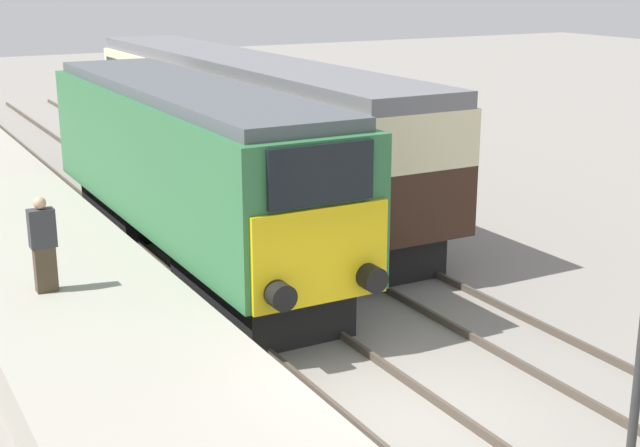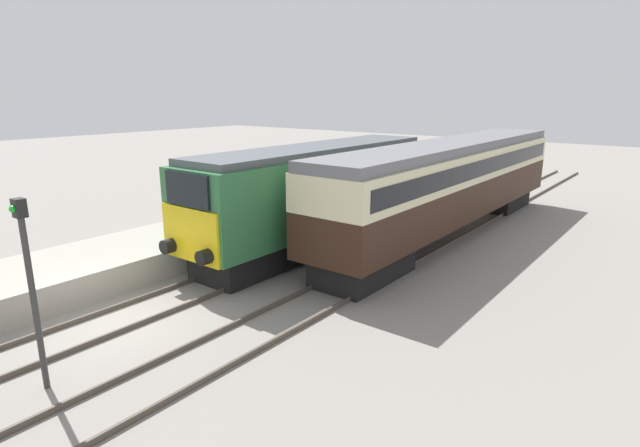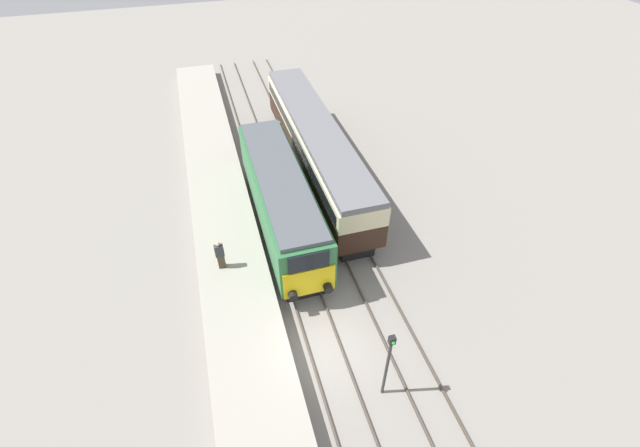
# 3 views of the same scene
# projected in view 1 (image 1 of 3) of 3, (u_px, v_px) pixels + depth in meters

# --- Properties ---
(ground_plane) EXTENTS (120.00, 120.00, 0.00)m
(ground_plane) POSITION_uv_depth(u_px,v_px,m) (404.00, 422.00, 12.87)
(ground_plane) COLOR gray
(platform_left) EXTENTS (3.50, 50.00, 0.91)m
(platform_left) POSITION_uv_depth(u_px,v_px,m) (46.00, 270.00, 17.95)
(platform_left) COLOR #9E998C
(platform_left) RESTS_ON ground_plane
(rails_near_track) EXTENTS (1.51, 60.00, 0.14)m
(rails_near_track) POSITION_uv_depth(u_px,v_px,m) (258.00, 307.00, 17.06)
(rails_near_track) COLOR #4C4238
(rails_near_track) RESTS_ON ground_plane
(rails_far_track) EXTENTS (1.50, 60.00, 0.14)m
(rails_far_track) POSITION_uv_depth(u_px,v_px,m) (405.00, 278.00, 18.63)
(rails_far_track) COLOR #4C4238
(rails_far_track) RESTS_ON ground_plane
(locomotive) EXTENTS (2.70, 12.48, 3.95)m
(locomotive) POSITION_uv_depth(u_px,v_px,m) (188.00, 165.00, 19.43)
(locomotive) COLOR black
(locomotive) RESTS_ON ground_plane
(passenger_carriage) EXTENTS (2.75, 17.65, 3.97)m
(passenger_carriage) POSITION_uv_depth(u_px,v_px,m) (241.00, 113.00, 24.95)
(passenger_carriage) COLOR black
(passenger_carriage) RESTS_ON ground_plane
(person_on_platform) EXTENTS (0.44, 0.26, 1.69)m
(person_on_platform) POSITION_uv_depth(u_px,v_px,m) (43.00, 245.00, 15.26)
(person_on_platform) COLOR #473828
(person_on_platform) RESTS_ON platform_left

